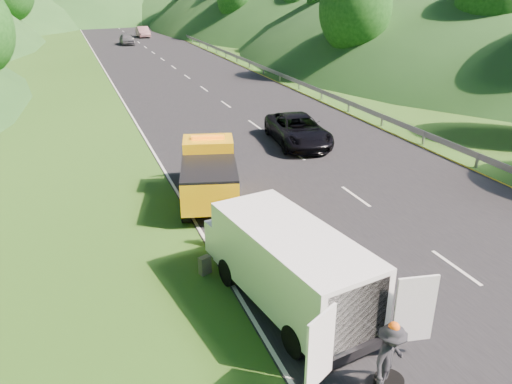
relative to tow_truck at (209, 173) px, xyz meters
name	(u,v)px	position (x,y,z in m)	size (l,w,h in m)	color
ground	(340,255)	(2.78, -5.90, -1.19)	(320.00, 320.00, 0.00)	#38661E
road_surface	(174,67)	(5.78, 34.10, -1.18)	(14.00, 200.00, 0.02)	black
guardrail	(209,50)	(13.08, 46.60, -1.19)	(0.06, 140.00, 1.52)	gray
tree_line_right	(276,40)	(25.78, 54.10, -1.19)	(14.00, 140.00, 14.00)	#25601C
hills_backdrop	(112,14)	(9.28, 128.80, -1.19)	(201.00, 288.60, 44.00)	#2D5B23
tow_truck	(209,173)	(0.00, 0.00, 0.00)	(3.45, 5.98, 2.43)	black
white_van	(287,263)	(0.01, -7.72, 0.14)	(3.85, 6.97, 2.35)	black
woman	(233,247)	(-0.38, -4.14, -1.19)	(0.61, 0.44, 1.67)	silver
child	(293,258)	(1.24, -5.53, -1.19)	(0.43, 0.34, 0.89)	#D2C570
suitcase	(205,265)	(-1.70, -5.40, -0.89)	(0.36, 0.20, 0.59)	brown
passing_suv	(298,144)	(6.63, 5.61, -1.19)	(2.62, 5.68, 1.58)	black
dist_car_a	(127,45)	(3.88, 55.98, -1.19)	(1.76, 4.38, 1.49)	#454649
dist_car_b	(143,37)	(7.56, 65.11, -1.19)	(1.70, 4.88, 1.61)	#7E5457
dist_car_c	(112,27)	(5.01, 87.44, -1.19)	(1.90, 4.67, 1.35)	#AD5956
dist_car_d	(113,19)	(7.28, 107.54, -1.19)	(1.76, 4.38, 1.49)	#6D3C7D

